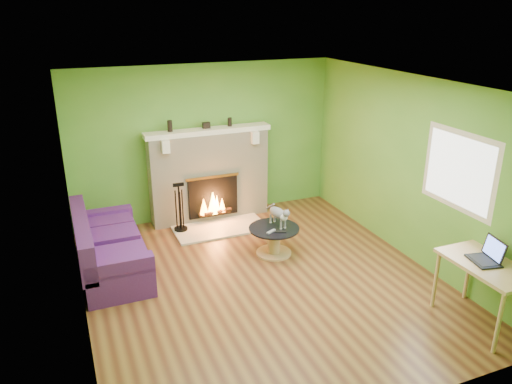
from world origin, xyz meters
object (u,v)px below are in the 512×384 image
sofa (107,249)px  desk (487,271)px  cat (278,215)px  coffee_table (274,239)px

sofa → desk: sofa is taller
sofa → cat: size_ratio=3.49×
coffee_table → desk: desk is taller
sofa → desk: bearing=-37.1°
coffee_table → cat: size_ratio=1.39×
desk → sofa: bearing=142.9°
sofa → coffee_table: (2.32, -0.41, -0.08)m
sofa → coffee_table: bearing=-10.0°
sofa → desk: size_ratio=1.77×
sofa → desk: 4.79m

